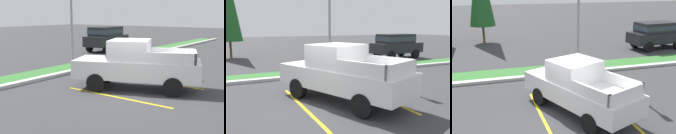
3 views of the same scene
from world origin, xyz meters
TOP-DOWN VIEW (x-y plane):
  - ground_plane at (0.00, 0.00)m, footprint 120.00×120.00m
  - parking_line_near at (-0.77, 0.31)m, footprint 0.12×4.80m
  - parking_line_far at (2.33, 0.31)m, footprint 0.12×4.80m
  - curb_strip at (0.00, 5.00)m, footprint 56.00×0.40m
  - grass_median at (0.00, 6.10)m, footprint 56.00×1.80m
  - pickup_truck_main at (0.76, 0.36)m, footprint 3.70×5.54m
  - suv_distant at (10.51, 9.25)m, footprint 4.74×2.25m

SIDE VIEW (x-z plane):
  - ground_plane at x=0.00m, z-range 0.00..0.00m
  - parking_line_near at x=-0.77m, z-range 0.00..0.01m
  - parking_line_far at x=2.33m, z-range 0.00..0.01m
  - grass_median at x=0.00m, z-range 0.00..0.06m
  - curb_strip at x=0.00m, z-range 0.00..0.15m
  - pickup_truck_main at x=0.76m, z-range -0.01..2.09m
  - suv_distant at x=10.51m, z-range 0.19..2.29m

